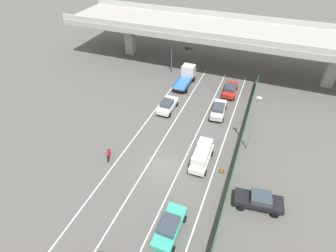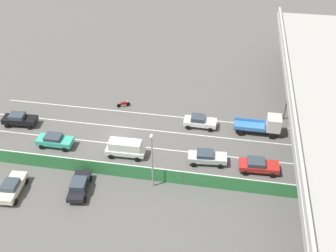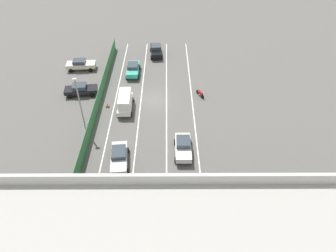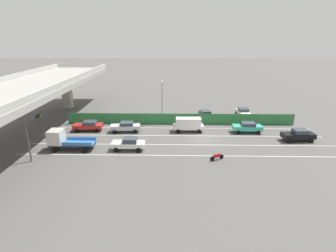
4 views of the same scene
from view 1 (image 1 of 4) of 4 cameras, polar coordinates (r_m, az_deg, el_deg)
ground_plane at (r=30.20m, az=-0.84°, el=-8.57°), size 300.00×300.00×0.00m
lane_line_left_edge at (r=34.00m, az=-7.13°, el=-2.44°), size 0.14×42.38×0.01m
lane_line_mid_left at (r=32.78m, az=-1.61°, el=-3.94°), size 0.14×42.38×0.01m
lane_line_mid_right at (r=31.91m, az=4.29°, el=-5.49°), size 0.14×42.38×0.01m
lane_line_right_edge at (r=31.42m, az=10.49°, el=-7.05°), size 0.14×42.38×0.01m
elevated_overpass at (r=48.63m, az=11.56°, el=19.10°), size 55.82×11.90×8.10m
green_fence at (r=30.67m, az=14.39°, el=-6.72°), size 0.10×38.48×1.87m
car_sedan_red at (r=42.72m, az=13.03°, el=7.61°), size 2.20×4.63×1.60m
car_van_white at (r=29.89m, az=7.21°, el=-6.14°), size 2.00×4.77×2.21m
car_taxi_teal at (r=24.67m, az=0.29°, el=-20.65°), size 2.00×4.47×1.64m
car_sedan_silver at (r=37.71m, az=10.68°, el=3.48°), size 2.23×4.72×1.61m
car_hatchback_white at (r=37.92m, az=-0.10°, el=4.45°), size 1.97×4.32×1.66m
flatbed_truck_blue at (r=44.71m, az=4.01°, el=10.71°), size 2.28×5.86×2.70m
motorcycle at (r=31.64m, az=-12.54°, el=-5.86°), size 1.01×1.79×0.93m
parked_sedan_dark at (r=27.60m, az=18.80°, el=-14.72°), size 4.69×2.46×1.60m
traffic_light at (r=46.56m, az=2.20°, el=15.08°), size 3.49×0.49×5.15m
street_lamp at (r=30.86m, az=17.80°, el=1.40°), size 0.60×0.36×7.30m
traffic_cone at (r=30.03m, az=11.38°, el=-9.08°), size 0.47×0.47×0.65m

